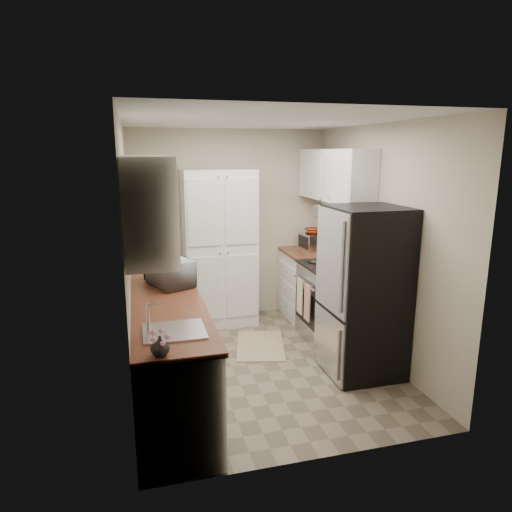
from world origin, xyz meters
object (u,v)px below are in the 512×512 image
(electric_range, at_px, (333,302))
(refrigerator, at_px, (364,292))
(pantry_cabinet, at_px, (219,248))
(microwave, at_px, (171,272))
(wine_bottle, at_px, (147,264))
(toaster_oven, at_px, (314,241))

(electric_range, relative_size, refrigerator, 0.66)
(pantry_cabinet, bearing_deg, refrigerator, -56.54)
(electric_range, bearing_deg, refrigerator, -92.48)
(electric_range, height_order, microwave, microwave)
(electric_range, xyz_separation_m, wine_bottle, (-2.10, -0.02, 0.61))
(pantry_cabinet, bearing_deg, electric_range, -38.22)
(refrigerator, distance_m, toaster_oven, 1.73)
(microwave, xyz_separation_m, toaster_oven, (2.00, 1.24, -0.02))
(microwave, bearing_deg, toaster_oven, -82.36)
(refrigerator, bearing_deg, wine_bottle, 159.41)
(toaster_oven, bearing_deg, wine_bottle, -160.20)
(microwave, bearing_deg, pantry_cabinet, -53.80)
(wine_bottle, bearing_deg, microwave, -53.40)
(microwave, height_order, wine_bottle, wine_bottle)
(wine_bottle, height_order, toaster_oven, wine_bottle)
(pantry_cabinet, relative_size, electric_range, 1.77)
(electric_range, relative_size, microwave, 2.36)
(pantry_cabinet, relative_size, toaster_oven, 5.26)
(wine_bottle, distance_m, toaster_oven, 2.41)
(wine_bottle, bearing_deg, pantry_cabinet, 45.53)
(electric_range, xyz_separation_m, refrigerator, (-0.03, -0.80, 0.37))
(pantry_cabinet, height_order, refrigerator, pantry_cabinet)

